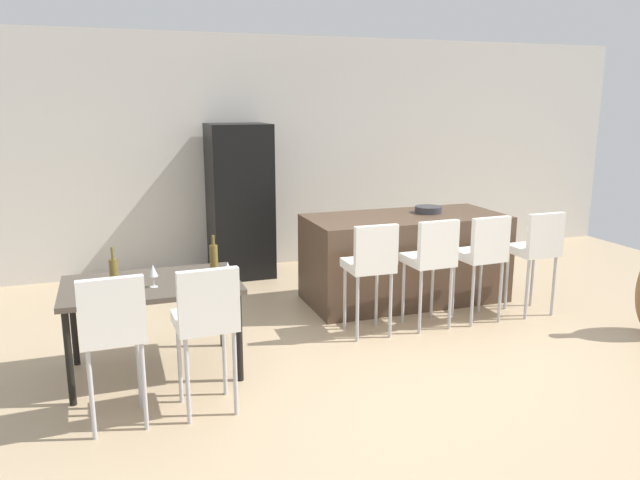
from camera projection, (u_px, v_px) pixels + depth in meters
The scene contains 16 objects.
ground_plane at pixel (382, 347), 5.37m from camera, with size 10.00×10.00×0.00m, color tan.
back_wall at pixel (283, 152), 7.93m from camera, with size 10.00×0.12×2.90m, color beige.
kitchen_island at pixel (404, 258), 6.57m from camera, with size 2.09×0.95×0.92m, color #4C3828.
bar_chair_left at pixel (371, 262), 5.48m from camera, with size 0.41×0.41×1.05m.
bar_chair_middle at pixel (432, 256), 5.67m from camera, with size 0.41×0.41×1.05m.
bar_chair_right at pixel (483, 252), 5.85m from camera, with size 0.42×0.42×1.05m.
bar_chair_far at pixel (537, 247), 6.05m from camera, with size 0.41×0.41×1.05m.
dining_table at pixel (151, 291), 4.72m from camera, with size 1.32×0.85×0.74m.
dining_chair_near at pixel (113, 327), 3.90m from camera, with size 0.42×0.42×1.05m.
dining_chair_far at pixel (206, 316), 4.09m from camera, with size 0.42×0.42×1.05m.
wine_bottle_corner at pixel (114, 274), 4.49m from camera, with size 0.06×0.06×0.33m.
wine_bottle_near at pixel (214, 258), 4.99m from camera, with size 0.07×0.07×0.30m.
wine_glass_left at pixel (153, 271), 4.57m from camera, with size 0.07×0.07×0.17m.
wine_glass_middle at pixel (228, 268), 4.65m from camera, with size 0.07×0.07×0.17m.
refrigerator at pixel (240, 201), 7.42m from camera, with size 0.72×0.68×1.84m, color black.
fruit_bowl at pixel (428, 210), 6.62m from camera, with size 0.29×0.29×0.07m, color #333338.
Camera 1 is at (-2.16, -4.58, 2.10)m, focal length 34.49 mm.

